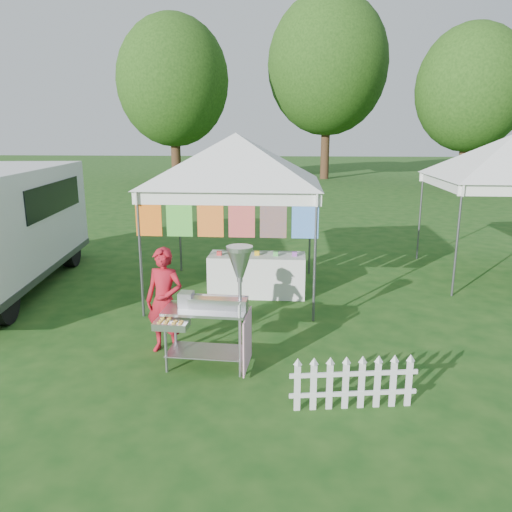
{
  "coord_description": "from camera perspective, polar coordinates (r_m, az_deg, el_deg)",
  "views": [
    {
      "loc": [
        1.08,
        -5.66,
        3.01
      ],
      "look_at": [
        0.48,
        1.99,
        1.1
      ],
      "focal_mm": 35.0,
      "sensor_mm": 36.0,
      "label": 1
    }
  ],
  "objects": [
    {
      "name": "ground",
      "position": [
        6.5,
        -5.8,
        -13.69
      ],
      "size": [
        120.0,
        120.0,
        0.0
      ],
      "primitive_type": "plane",
      "color": "#164313",
      "rests_on": "ground"
    },
    {
      "name": "canopy_main",
      "position": [
        9.22,
        -2.34,
        13.82
      ],
      "size": [
        4.24,
        4.24,
        3.45
      ],
      "color": "#59595E",
      "rests_on": "ground"
    },
    {
      "name": "tree_left",
      "position": [
        30.62,
        -9.45,
        19.09
      ],
      "size": [
        6.4,
        6.4,
        9.53
      ],
      "color": "#3A2A15",
      "rests_on": "ground"
    },
    {
      "name": "tree_mid",
      "position": [
        33.96,
        8.21,
        20.82
      ],
      "size": [
        7.6,
        7.6,
        11.52
      ],
      "color": "#3A2A15",
      "rests_on": "ground"
    },
    {
      "name": "tree_right",
      "position": [
        29.14,
        23.37,
        17.16
      ],
      "size": [
        5.6,
        5.6,
        8.42
      ],
      "color": "#3A2A15",
      "rests_on": "ground"
    },
    {
      "name": "donut_cart",
      "position": [
        6.36,
        -4.31,
        -4.83
      ],
      "size": [
        1.21,
        0.76,
        1.63
      ],
      "rotation": [
        0.0,
        0.0,
        -0.05
      ],
      "color": "gray",
      "rests_on": "ground"
    },
    {
      "name": "vendor",
      "position": [
        7.02,
        -10.41,
        -5.05
      ],
      "size": [
        0.61,
        0.47,
        1.49
      ],
      "primitive_type": "imported",
      "rotation": [
        0.0,
        0.0,
        -0.22
      ],
      "color": "#A61422",
      "rests_on": "ground"
    },
    {
      "name": "picket_fence",
      "position": [
        5.81,
        11.08,
        -14.24
      ],
      "size": [
        1.43,
        0.25,
        0.56
      ],
      "rotation": [
        0.0,
        0.0,
        0.16
      ],
      "color": "silver",
      "rests_on": "ground"
    },
    {
      "name": "display_table",
      "position": [
        9.44,
        0.12,
        -2.15
      ],
      "size": [
        1.8,
        0.7,
        0.78
      ],
      "primitive_type": "cube",
      "color": "white",
      "rests_on": "ground"
    }
  ]
}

